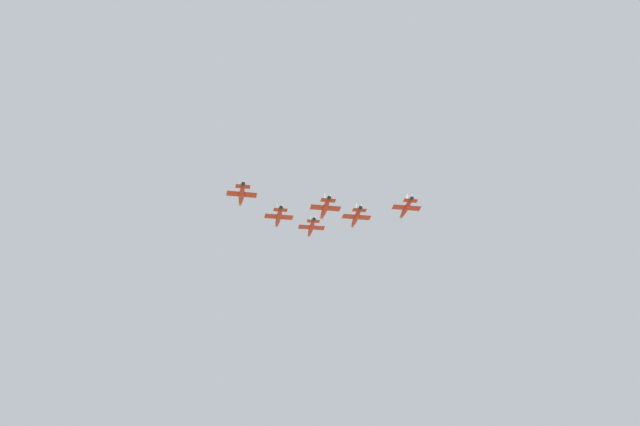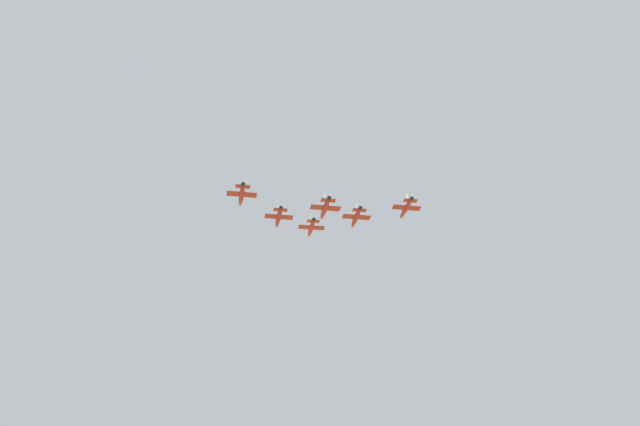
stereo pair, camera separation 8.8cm
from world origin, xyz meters
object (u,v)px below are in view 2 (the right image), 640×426
(jet_left_wingman, at_px, (279,217))
(jet_slot_rear, at_px, (325,208))
(jet_lead, at_px, (311,228))
(jet_right_wingman, at_px, (356,218))
(jet_left_outer, at_px, (242,195))
(jet_right_outer, at_px, (406,208))

(jet_left_wingman, bearing_deg, jet_slot_rear, -140.01)
(jet_lead, height_order, jet_right_wingman, jet_lead)
(jet_lead, bearing_deg, jet_slot_rear, -179.58)
(jet_lead, distance_m, jet_right_wingman, 19.30)
(jet_right_wingman, bearing_deg, jet_lead, 40.20)
(jet_lead, xyz_separation_m, jet_slot_rear, (-3.83, 28.92, -7.75))
(jet_left_wingman, relative_size, jet_left_outer, 1.01)
(jet_left_wingman, xyz_separation_m, jet_right_wingman, (-24.58, -3.26, 1.85))
(jet_left_wingman, height_order, jet_slot_rear, jet_left_wingman)
(jet_left_outer, bearing_deg, jet_right_wingman, -69.25)
(jet_slot_rear, bearing_deg, jet_left_wingman, 39.56)
(jet_right_wingman, xyz_separation_m, jet_slot_rear, (10.38, 16.09, -5.29))
(jet_slot_rear, bearing_deg, jet_lead, -0.80)
(jet_left_wingman, relative_size, jet_slot_rear, 0.99)
(jet_lead, xyz_separation_m, jet_right_wingman, (-14.21, 12.83, -2.46))
(jet_lead, height_order, jet_left_outer, jet_lead)
(jet_lead, relative_size, jet_left_wingman, 0.99)
(jet_left_wingman, bearing_deg, jet_lead, -40.74)
(jet_right_wingman, distance_m, jet_right_outer, 19.42)
(jet_lead, bearing_deg, jet_left_outer, 140.05)
(jet_left_wingman, height_order, jet_right_wingman, jet_right_wingman)
(jet_left_outer, height_order, jet_slot_rear, jet_left_outer)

